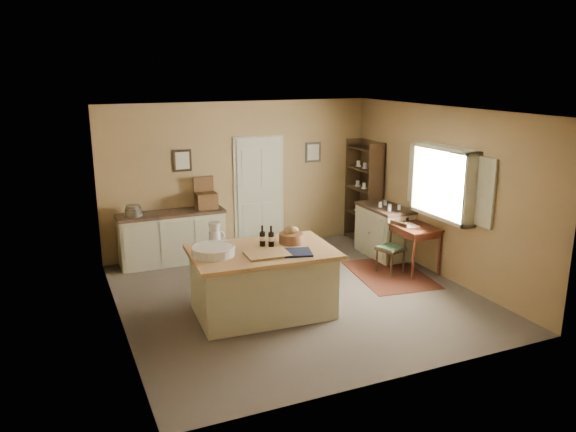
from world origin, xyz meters
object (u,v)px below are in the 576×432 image
writing_desk (411,230)px  right_cabinet (384,231)px  work_island (262,280)px  desk_chair (391,249)px  sideboard (173,236)px  shelving_unit (366,192)px

writing_desk → right_cabinet: bearing=90.0°
work_island → desk_chair: bearing=17.6°
sideboard → shelving_unit: (3.69, -0.20, 0.49)m
right_cabinet → writing_desk: bearing=-90.0°
work_island → desk_chair: work_island is taller
work_island → right_cabinet: (2.89, 1.43, -0.02)m
right_cabinet → work_island: bearing=-153.6°
desk_chair → shelving_unit: 1.87m
work_island → shelving_unit: shelving_unit is taller
writing_desk → shelving_unit: 1.73m
desk_chair → right_cabinet: bearing=47.2°
desk_chair → shelving_unit: shelving_unit is taller
sideboard → shelving_unit: shelving_unit is taller
sideboard → shelving_unit: size_ratio=0.93×
sideboard → writing_desk: size_ratio=1.90×
shelving_unit → writing_desk: bearing=-95.1°
right_cabinet → sideboard: bearing=162.6°
desk_chair → work_island: bearing=177.5°
right_cabinet → shelving_unit: 1.05m
writing_desk → desk_chair: (-0.39, -0.00, -0.27)m
desk_chair → right_cabinet: (0.39, 0.79, 0.05)m
sideboard → right_cabinet: (3.54, -1.11, -0.02)m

